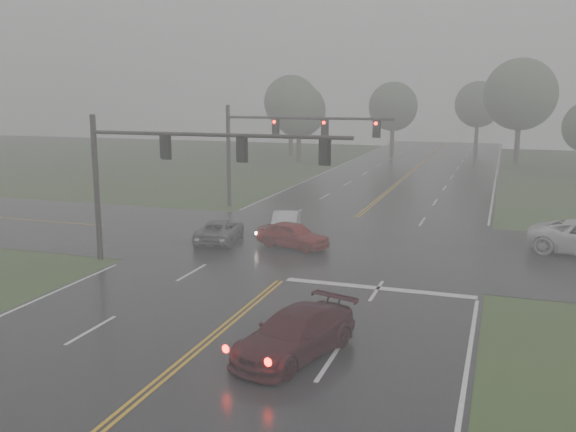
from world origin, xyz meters
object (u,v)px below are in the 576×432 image
(sedan_red, at_px, (293,248))
(sedan_silver, at_px, (287,233))
(signal_gantry_near, at_px, (168,161))
(sedan_maroon, at_px, (295,356))
(signal_gantry_far, at_px, (276,137))
(car_grey, at_px, (220,242))

(sedan_red, bearing_deg, sedan_silver, 40.71)
(sedan_red, relative_size, signal_gantry_near, 0.31)
(sedan_maroon, height_order, sedan_red, sedan_maroon)
(signal_gantry_near, height_order, signal_gantry_far, signal_gantry_far)
(sedan_maroon, relative_size, signal_gantry_far, 0.42)
(sedan_silver, xyz_separation_m, signal_gantry_far, (-3.34, 7.47, 5.32))
(sedan_maroon, height_order, signal_gantry_far, signal_gantry_far)
(signal_gantry_near, bearing_deg, sedan_maroon, -42.62)
(sedan_silver, bearing_deg, car_grey, 36.99)
(signal_gantry_near, bearing_deg, car_grey, 88.78)
(signal_gantry_near, xyz_separation_m, signal_gantry_far, (-0.34, 16.59, 0.07))
(sedan_maroon, bearing_deg, sedan_red, 126.16)
(sedan_red, relative_size, car_grey, 0.91)
(sedan_red, height_order, sedan_silver, sedan_red)
(car_grey, bearing_deg, signal_gantry_near, 78.24)
(sedan_silver, relative_size, car_grey, 0.92)
(sedan_silver, height_order, signal_gantry_near, signal_gantry_near)
(sedan_silver, xyz_separation_m, car_grey, (-2.88, -3.56, 0.00))
(sedan_silver, relative_size, signal_gantry_near, 0.32)
(sedan_red, bearing_deg, sedan_maroon, -144.95)
(sedan_maroon, relative_size, sedan_red, 1.23)
(car_grey, distance_m, signal_gantry_near, 7.66)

